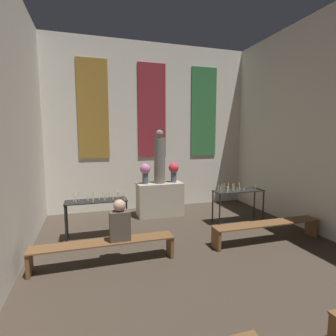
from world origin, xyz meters
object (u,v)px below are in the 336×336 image
object	(u,v)px
altar	(160,199)
flower_vase_left	(145,171)
candle_rack_left	(97,205)
flower_vase_right	(174,170)
statue	(160,158)
person_seated	(120,222)
pew_back_right	(267,227)
candle_rack_right	(238,195)
pew_back_left	(105,247)

from	to	relation	value
altar	flower_vase_left	world-z (taller)	flower_vase_left
altar	candle_rack_left	distance (m)	2.18
flower_vase_left	flower_vase_right	distance (m)	0.83
statue	person_seated	world-z (taller)	statue
altar	flower_vase_right	distance (m)	0.92
pew_back_right	person_seated	world-z (taller)	person_seated
statue	candle_rack_left	bearing A→B (deg)	-145.42
altar	flower_vase_right	xyz separation A→B (m)	(0.42, 0.00, 0.82)
flower_vase_right	candle_rack_right	size ratio (longest dim) A/B	0.42
flower_vase_right	pew_back_left	world-z (taller)	flower_vase_right
statue	flower_vase_left	xyz separation A→B (m)	(-0.42, 0.00, -0.35)
flower_vase_left	candle_rack_right	bearing A→B (deg)	-29.29
statue	pew_back_left	distance (m)	3.30
pew_back_right	pew_back_left	bearing A→B (deg)	180.00
pew_back_right	candle_rack_left	bearing A→B (deg)	159.69
flower_vase_left	candle_rack_right	distance (m)	2.57
flower_vase_left	altar	bearing A→B (deg)	-0.00
flower_vase_right	pew_back_left	distance (m)	3.42
statue	candle_rack_right	bearing A→B (deg)	-34.71
flower_vase_right	person_seated	distance (m)	3.16
candle_rack_right	pew_back_right	size ratio (longest dim) A/B	0.54
flower_vase_left	person_seated	xyz separation A→B (m)	(-1.01, -2.51, -0.54)
flower_vase_left	flower_vase_right	bearing A→B (deg)	0.00
statue	pew_back_right	world-z (taller)	statue
flower_vase_left	pew_back_left	xyz separation A→B (m)	(-1.28, -2.51, -0.96)
candle_rack_right	person_seated	xyz separation A→B (m)	(-3.20, -1.28, 0.00)
flower_vase_right	person_seated	bearing A→B (deg)	-126.25
statue	pew_back_left	xyz separation A→B (m)	(-1.70, -2.51, -1.31)
pew_back_left	flower_vase_left	bearing A→B (deg)	62.95
flower_vase_right	altar	bearing A→B (deg)	-180.00
flower_vase_right	flower_vase_left	bearing A→B (deg)	180.00
flower_vase_right	person_seated	world-z (taller)	flower_vase_right
pew_back_right	flower_vase_right	bearing A→B (deg)	117.05
flower_vase_right	candle_rack_left	distance (m)	2.57
candle_rack_left	candle_rack_right	bearing A→B (deg)	-0.03
candle_rack_left	statue	bearing A→B (deg)	34.58
pew_back_left	person_seated	distance (m)	0.51
candle_rack_right	pew_back_left	size ratio (longest dim) A/B	0.54
flower_vase_right	statue	bearing A→B (deg)	-180.00
altar	pew_back_left	xyz separation A→B (m)	(-1.70, -2.51, -0.14)
statue	pew_back_right	xyz separation A→B (m)	(1.70, -2.51, -1.31)
altar	statue	world-z (taller)	statue
pew_back_left	pew_back_right	size ratio (longest dim) A/B	1.00
flower_vase_left	candle_rack_left	size ratio (longest dim) A/B	0.42
flower_vase_right	candle_rack_left	bearing A→B (deg)	-150.81
pew_back_left	person_seated	size ratio (longest dim) A/B	3.36
altar	pew_back_right	world-z (taller)	altar
pew_back_right	person_seated	size ratio (longest dim) A/B	3.36
flower_vase_left	pew_back_right	size ratio (longest dim) A/B	0.23
statue	person_seated	xyz separation A→B (m)	(-1.43, -2.51, -0.88)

